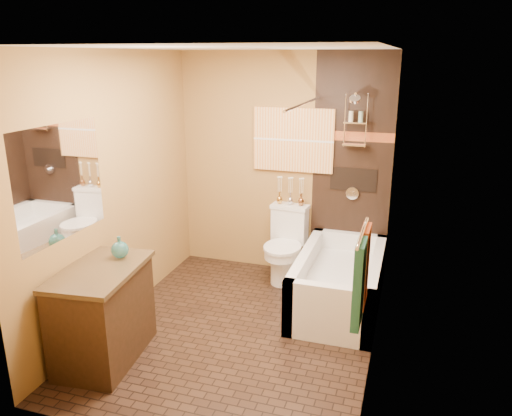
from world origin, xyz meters
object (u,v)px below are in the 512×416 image
at_px(sunset_painting, 293,140).
at_px(bathtub, 339,286).
at_px(toilet, 285,244).
at_px(vanity, 103,314).

xyz_separation_m(sunset_painting, bathtub, (0.68, -0.73, -1.33)).
bearing_deg(toilet, sunset_painting, 95.73).
xyz_separation_m(bathtub, vanity, (-1.72, -1.50, 0.19)).
height_order(bathtub, toilet, toilet).
bearing_deg(vanity, bathtub, 34.84).
bearing_deg(toilet, vanity, -112.53).
relative_size(bathtub, vanity, 1.54).
distance_m(sunset_painting, bathtub, 1.66).
relative_size(bathtub, toilet, 1.81).
height_order(sunset_painting, bathtub, sunset_painting).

